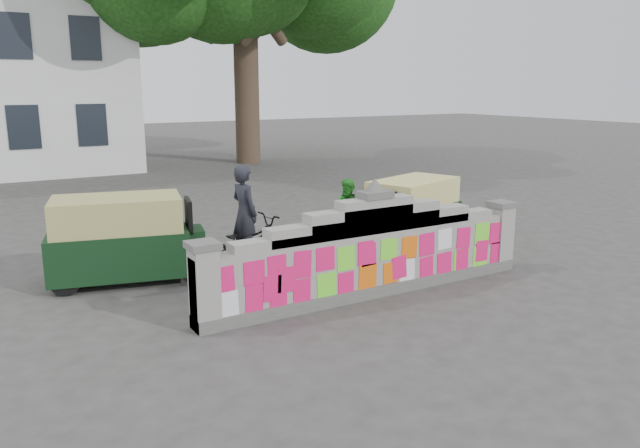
# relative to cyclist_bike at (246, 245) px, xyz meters

# --- Properties ---
(ground) EXTENTS (100.00, 100.00, 0.00)m
(ground) POSITION_rel_cyclist_bike_xyz_m (1.30, -2.34, -0.53)
(ground) COLOR #383533
(ground) RESTS_ON ground
(parapet_wall) EXTENTS (6.48, 0.44, 2.01)m
(parapet_wall) POSITION_rel_cyclist_bike_xyz_m (1.30, -2.34, 0.22)
(parapet_wall) COLOR #4C4C49
(parapet_wall) RESTS_ON ground
(cyclist_bike) EXTENTS (2.12, 1.00, 1.07)m
(cyclist_bike) POSITION_rel_cyclist_bike_xyz_m (0.00, 0.00, 0.00)
(cyclist_bike) COLOR black
(cyclist_bike) RESTS_ON ground
(cyclist_rider) EXTENTS (0.53, 0.72, 1.81)m
(cyclist_rider) POSITION_rel_cyclist_bike_xyz_m (0.00, 0.00, 0.37)
(cyclist_rider) COLOR black
(cyclist_rider) RESTS_ON ground
(pedestrian) EXTENTS (0.87, 0.90, 1.46)m
(pedestrian) POSITION_rel_cyclist_bike_xyz_m (2.94, 0.84, 0.20)
(pedestrian) COLOR green
(pedestrian) RESTS_ON ground
(rickshaw_left) EXTENTS (2.91, 1.85, 1.56)m
(rickshaw_left) POSITION_rel_cyclist_bike_xyz_m (-2.12, 0.64, 0.28)
(rickshaw_left) COLOR black
(rickshaw_left) RESTS_ON ground
(rickshaw_right) EXTENTS (2.73, 1.88, 1.47)m
(rickshaw_right) POSITION_rel_cyclist_bike_xyz_m (4.08, 0.05, 0.23)
(rickshaw_right) COLOR black
(rickshaw_right) RESTS_ON ground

